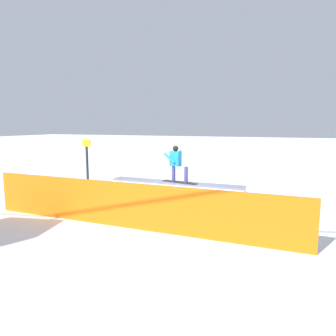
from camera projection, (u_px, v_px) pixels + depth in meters
ground_plane at (175, 198)px, 11.70m from camera, size 120.00×120.00×0.00m
grind_box at (175, 191)px, 11.66m from camera, size 5.29×0.69×0.62m
snowboarder at (177, 163)px, 11.52m from camera, size 1.50×0.61×1.41m
safety_fence at (129, 206)px, 8.21m from camera, size 9.29×0.17×1.26m
trail_marker at (87, 163)px, 13.10m from camera, size 0.40×0.10×2.17m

